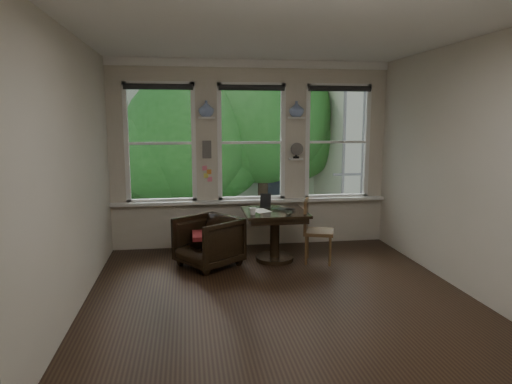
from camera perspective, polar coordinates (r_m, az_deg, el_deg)
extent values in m
plane|color=black|center=(5.63, 2.70, -12.52)|extent=(4.50, 4.50, 0.00)
plane|color=silver|center=(5.32, 2.95, 19.10)|extent=(4.50, 4.50, 0.00)
plane|color=beige|center=(7.48, -0.61, 4.67)|extent=(4.50, 0.00, 4.50)
plane|color=beige|center=(3.12, 11.04, -1.62)|extent=(4.50, 0.00, 4.50)
plane|color=beige|center=(5.31, -21.76, 2.24)|extent=(0.00, 4.50, 4.50)
plane|color=beige|center=(6.13, 23.95, 2.93)|extent=(0.00, 4.50, 4.50)
cube|color=white|center=(7.29, -6.22, 9.22)|extent=(0.26, 0.16, 0.03)
cube|color=white|center=(7.50, 5.06, 9.23)|extent=(0.26, 0.16, 0.03)
cube|color=#59544F|center=(7.34, -6.17, 5.31)|extent=(0.14, 0.06, 0.28)
imported|color=white|center=(7.29, -6.24, 10.31)|extent=(0.24, 0.24, 0.25)
imported|color=white|center=(7.50, 5.08, 10.29)|extent=(0.24, 0.24, 0.25)
imported|color=black|center=(6.54, -5.96, -6.19)|extent=(1.08, 1.08, 0.71)
cube|color=maroon|center=(6.52, -5.98, -5.40)|extent=(0.45, 0.45, 0.06)
imported|color=black|center=(6.68, 3.35, -2.26)|extent=(0.41, 0.36, 0.03)
imported|color=white|center=(6.39, -0.41, -2.43)|extent=(0.12, 0.12, 0.10)
imported|color=white|center=(6.38, 4.10, -2.54)|extent=(0.14, 0.14, 0.09)
cube|color=black|center=(6.87, 1.20, -1.11)|extent=(0.17, 0.12, 0.22)
cube|color=silver|center=(6.68, 0.62, -2.34)|extent=(0.30, 0.35, 0.00)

